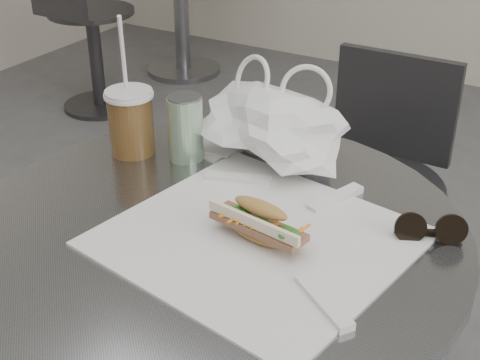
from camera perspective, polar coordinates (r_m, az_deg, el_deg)
The scene contains 10 objects.
cafe_table at distance 1.17m, azimuth -1.96°, elevation -15.09°, with size 0.76×0.76×0.74m.
chair_far at distance 1.77m, azimuth 10.53°, elevation -3.73°, with size 0.40×0.40×0.76m.
bg_chair at distance 3.24m, azimuth -12.87°, elevation 11.40°, with size 0.40×0.41×0.75m.
sandwich_paper at distance 0.97m, azimuth 1.49°, elevation -4.94°, with size 0.40×0.37×0.00m, color white.
banh_mi at distance 0.94m, azimuth 1.65°, elevation -3.65°, with size 0.19×0.10×0.06m.
iced_coffee at distance 1.20m, azimuth -9.30°, elevation 5.03°, with size 0.09×0.09×0.25m.
sunglasses at distance 0.99m, azimuth 15.93°, elevation -4.15°, with size 0.10×0.06×0.05m.
plastic_bag at distance 1.16m, azimuth 2.69°, elevation 4.62°, with size 0.25×0.20×0.13m, color white, non-canonical shape.
napkin_stack at distance 1.24m, azimuth -2.02°, elevation 3.24°, with size 0.14×0.14×0.01m.
drink_can at distance 1.17m, azimuth -4.69°, elevation 4.46°, with size 0.06×0.06×0.12m.
Camera 1 is at (0.46, -0.51, 1.28)m, focal length 50.00 mm.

